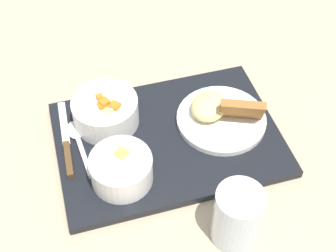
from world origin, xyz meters
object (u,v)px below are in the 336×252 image
(bowl_salad, at_px, (105,110))
(bowl_soup, at_px, (121,168))
(spoon, at_px, (78,140))
(plate_main, at_px, (221,114))
(glass_water, at_px, (237,219))
(knife, at_px, (67,148))

(bowl_salad, distance_m, bowl_soup, 0.15)
(bowl_soup, distance_m, spoon, 0.13)
(plate_main, xyz_separation_m, spoon, (-0.28, 0.06, -0.01))
(glass_water, bearing_deg, knife, 128.41)
(bowl_soup, relative_size, glass_water, 0.96)
(bowl_salad, relative_size, knife, 0.66)
(bowl_salad, distance_m, plate_main, 0.23)
(bowl_salad, height_order, spoon, bowl_salad)
(plate_main, height_order, spoon, plate_main)
(bowl_soup, distance_m, glass_water, 0.22)
(bowl_soup, height_order, knife, bowl_soup)
(bowl_soup, bearing_deg, knife, 126.19)
(plate_main, distance_m, spoon, 0.29)
(glass_water, bearing_deg, bowl_salad, 111.67)
(plate_main, relative_size, glass_water, 1.52)
(plate_main, xyz_separation_m, glass_water, (-0.09, -0.23, 0.02))
(spoon, bearing_deg, bowl_soup, -155.05)
(bowl_soup, relative_size, plate_main, 0.63)
(knife, bearing_deg, bowl_salad, -57.93)
(bowl_soup, height_order, plate_main, plate_main)
(knife, distance_m, spoon, 0.03)
(bowl_soup, bearing_deg, spoon, 113.91)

